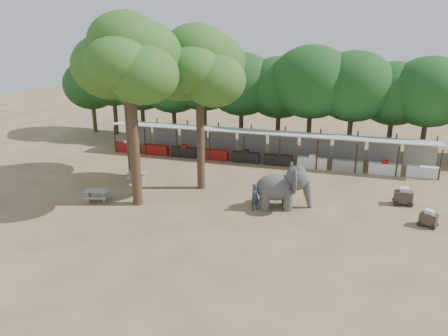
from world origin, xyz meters
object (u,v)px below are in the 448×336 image
(cart_back, at_px, (403,196))
(yard_tree_center, at_px, (128,60))
(handler, at_px, (255,197))
(picnic_table_far, at_px, (137,175))
(yard_tree_left, at_px, (125,68))
(elephant, at_px, (283,187))
(yard_tree_back, at_px, (198,67))
(picnic_table_near, at_px, (97,194))
(cart_front, at_px, (428,218))

(cart_back, bearing_deg, yard_tree_center, -167.35)
(handler, xyz_separation_m, picnic_table_far, (-9.69, 2.81, -0.43))
(yard_tree_left, distance_m, elephant, 14.41)
(cart_back, bearing_deg, elephant, -162.84)
(handler, bearing_deg, yard_tree_back, 98.90)
(elephant, height_order, picnic_table_far, elephant)
(yard_tree_left, xyz_separation_m, picnic_table_near, (0.31, -5.53, -7.69))
(handler, distance_m, picnic_table_near, 10.54)
(handler, xyz_separation_m, cart_back, (9.06, 3.60, -0.30))
(cart_front, bearing_deg, elephant, -159.37)
(handler, bearing_deg, picnic_table_near, 139.70)
(yard_tree_left, distance_m, yard_tree_back, 6.09)
(picnic_table_near, distance_m, picnic_table_far, 4.38)
(elephant, distance_m, cart_front, 8.62)
(cart_back, bearing_deg, cart_front, -72.68)
(yard_tree_back, bearing_deg, picnic_table_far, -177.62)
(yard_tree_center, xyz_separation_m, picnic_table_far, (-1.97, 3.79, -8.76))
(yard_tree_center, relative_size, picnic_table_far, 7.60)
(elephant, bearing_deg, picnic_table_far, 155.11)
(cart_front, height_order, cart_back, cart_back)
(picnic_table_near, xyz_separation_m, cart_back, (19.48, 5.11, 0.07))
(yard_tree_left, distance_m, cart_back, 21.20)
(yard_tree_center, xyz_separation_m, cart_front, (17.89, 1.53, -8.70))
(picnic_table_near, height_order, cart_front, cart_front)
(picnic_table_far, bearing_deg, elephant, -20.80)
(picnic_table_near, xyz_separation_m, picnic_table_far, (0.73, 4.32, -0.06))
(elephant, bearing_deg, yard_tree_left, 150.51)
(cart_back, bearing_deg, picnic_table_far, 179.79)
(picnic_table_near, relative_size, cart_back, 1.50)
(yard_tree_left, bearing_deg, yard_tree_center, -59.04)
(picnic_table_near, bearing_deg, cart_front, -8.92)
(yard_tree_center, distance_m, picnic_table_near, 9.12)
(yard_tree_center, distance_m, elephant, 12.30)
(handler, height_order, cart_front, handler)
(picnic_table_far, bearing_deg, picnic_table_near, -110.86)
(picnic_table_far, bearing_deg, yard_tree_back, -8.92)
(cart_front, bearing_deg, picnic_table_far, -163.38)
(yard_tree_back, height_order, picnic_table_near, yard_tree_back)
(handler, distance_m, cart_back, 9.75)
(elephant, xyz_separation_m, cart_front, (8.56, -0.37, -0.92))
(handler, bearing_deg, yard_tree_left, 110.93)
(yard_tree_center, xyz_separation_m, cart_back, (16.78, 4.58, -8.63))
(handler, xyz_separation_m, cart_front, (10.16, 0.55, -0.38))
(yard_tree_center, relative_size, elephant, 3.14)
(yard_tree_left, height_order, yard_tree_center, yard_tree_center)
(handler, bearing_deg, yard_tree_center, 138.71)
(cart_front, relative_size, cart_back, 0.99)
(yard_tree_center, relative_size, handler, 6.83)
(handler, bearing_deg, picnic_table_far, 115.29)
(cart_back, bearing_deg, yard_tree_left, 176.17)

